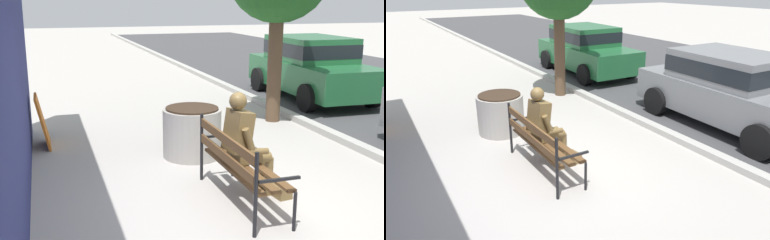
# 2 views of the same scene
# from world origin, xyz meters

# --- Properties ---
(ground_plane) EXTENTS (80.00, 80.00, 0.00)m
(ground_plane) POSITION_xyz_m (0.00, 0.00, 0.00)
(ground_plane) COLOR #ADA8A0
(curb_stone) EXTENTS (60.00, 0.20, 0.12)m
(curb_stone) POSITION_xyz_m (0.00, 2.90, 0.06)
(curb_stone) COLOR #B2AFA8
(curb_stone) RESTS_ON ground
(park_bench) EXTENTS (1.80, 0.53, 0.95)m
(park_bench) POSITION_xyz_m (-0.25, 0.10, 0.54)
(park_bench) COLOR brown
(park_bench) RESTS_ON ground
(bronze_statue_seated) EXTENTS (0.61, 0.82, 1.37)m
(bronze_statue_seated) POSITION_xyz_m (-0.41, 0.31, 0.67)
(bronze_statue_seated) COLOR brown
(bronze_statue_seated) RESTS_ON ground
(concrete_planter) EXTENTS (0.93, 0.93, 0.81)m
(concrete_planter) POSITION_xyz_m (-2.17, 0.12, 0.40)
(concrete_planter) COLOR #A8A399
(concrete_planter) RESTS_ON ground
(parked_car_green) EXTENTS (4.14, 2.00, 1.56)m
(parked_car_green) POSITION_xyz_m (-5.76, 4.42, 0.84)
(parked_car_green) COLOR #236638
(parked_car_green) RESTS_ON ground
(parked_car_grey) EXTENTS (4.14, 2.00, 1.56)m
(parked_car_grey) POSITION_xyz_m (-0.06, 4.42, 0.84)
(parked_car_grey) COLOR slate
(parked_car_grey) RESTS_ON ground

